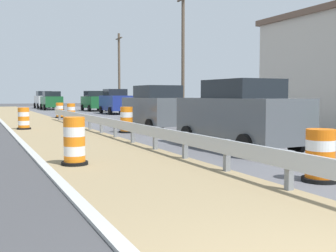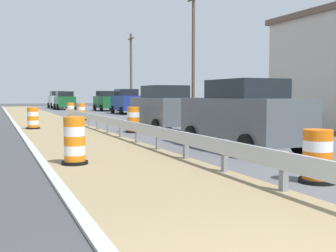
{
  "view_description": "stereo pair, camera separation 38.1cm",
  "coord_description": "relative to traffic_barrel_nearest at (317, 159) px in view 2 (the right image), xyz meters",
  "views": [
    {
      "loc": [
        -2.7,
        -2.43,
        1.68
      ],
      "look_at": [
        1.63,
        7.0,
        0.9
      ],
      "focal_mm": 44.82,
      "sensor_mm": 36.0,
      "label": 1
    },
    {
      "loc": [
        -2.35,
        -2.58,
        1.68
      ],
      "look_at": [
        1.63,
        7.0,
        0.9
      ],
      "focal_mm": 44.82,
      "sensor_mm": 36.0,
      "label": 2
    }
  ],
  "objects": [
    {
      "name": "car_trailing_near_lane",
      "position": [
        5.05,
        28.92,
        0.62
      ],
      "size": [
        2.11,
        4.57,
        2.15
      ],
      "rotation": [
        0.0,
        0.0,
        -1.59
      ],
      "color": "navy",
      "rests_on": "ground"
    },
    {
      "name": "car_mid_far_lane",
      "position": [
        5.01,
        20.72,
        0.55
      ],
      "size": [
        2.1,
        4.7,
        2.01
      ],
      "rotation": [
        0.0,
        0.0,
        -1.57
      ],
      "color": "black",
      "rests_on": "ground"
    },
    {
      "name": "traffic_barrel_close",
      "position": [
        -3.88,
        3.91,
        0.06
      ],
      "size": [
        0.63,
        0.63,
        1.14
      ],
      "color": "orange",
      "rests_on": "ground"
    },
    {
      "name": "car_distant_b",
      "position": [
        1.62,
        41.31,
        0.56
      ],
      "size": [
        2.1,
        4.1,
        2.03
      ],
      "rotation": [
        0.0,
        0.0,
        1.56
      ],
      "color": "#195128",
      "rests_on": "ground"
    },
    {
      "name": "car_trailing_far_lane",
      "position": [
        1.64,
        11.89,
        0.59
      ],
      "size": [
        2.14,
        4.27,
        2.09
      ],
      "rotation": [
        0.0,
        0.0,
        1.6
      ],
      "color": "#4C5156",
      "rests_on": "ground"
    },
    {
      "name": "traffic_barrel_far",
      "position": [
        -3.91,
        15.15,
        0.02
      ],
      "size": [
        0.66,
        0.66,
        1.05
      ],
      "color": "orange",
      "rests_on": "ground"
    },
    {
      "name": "traffic_barrel_mid",
      "position": [
        0.01,
        11.41,
        0.06
      ],
      "size": [
        0.68,
        0.68,
        1.14
      ],
      "color": "orange",
      "rests_on": "ground"
    },
    {
      "name": "traffic_barrel_farthest",
      "position": [
        -0.51,
        24.54,
        0.04
      ],
      "size": [
        0.65,
        0.65,
        1.09
      ],
      "color": "orange",
      "rests_on": "ground"
    },
    {
      "name": "utility_pole_far",
      "position": [
        7.45,
        35.19,
        3.63
      ],
      "size": [
        0.24,
        1.8,
        7.87
      ],
      "color": "brown",
      "rests_on": "ground"
    },
    {
      "name": "traffic_barrel_nearest",
      "position": [
        0.0,
        0.0,
        0.0
      ],
      "size": [
        0.69,
        0.69,
        1.02
      ],
      "color": "orange",
      "rests_on": "ground"
    },
    {
      "name": "car_distant_a",
      "position": [
        5.03,
        36.14,
        0.57
      ],
      "size": [
        1.98,
        4.32,
        2.05
      ],
      "rotation": [
        0.0,
        0.0,
        -1.56
      ],
      "color": "#195128",
      "rests_on": "ground"
    },
    {
      "name": "utility_pole_mid",
      "position": [
        7.93,
        21.64,
        4.25
      ],
      "size": [
        0.24,
        1.8,
        9.1
      ],
      "color": "brown",
      "rests_on": "ground"
    },
    {
      "name": "traffic_barrel_farther",
      "position": [
        -0.41,
        21.07,
        0.04
      ],
      "size": [
        0.64,
        0.64,
        1.1
      ],
      "color": "orange",
      "rests_on": "ground"
    },
    {
      "name": "car_lead_far_lane",
      "position": [
        1.61,
        46.91,
        0.59
      ],
      "size": [
        2.02,
        4.24,
        2.09
      ],
      "rotation": [
        0.0,
        0.0,
        1.58
      ],
      "color": "silver",
      "rests_on": "ground"
    },
    {
      "name": "car_lead_near_lane",
      "position": [
        1.34,
        4.72,
        0.61
      ],
      "size": [
        2.13,
        4.81,
        2.13
      ],
      "rotation": [
        0.0,
        0.0,
        1.6
      ],
      "color": "#4C5156",
      "rests_on": "ground"
    }
  ]
}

